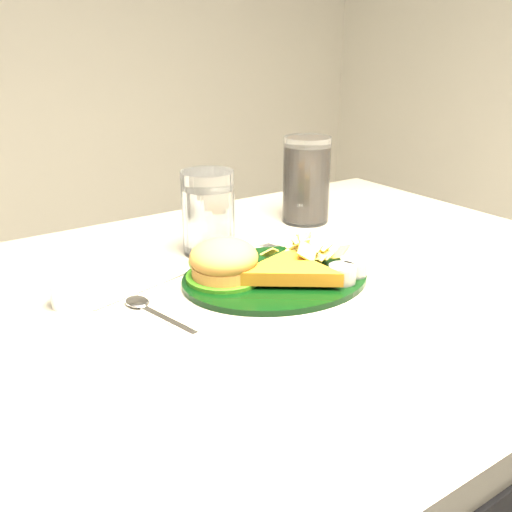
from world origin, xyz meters
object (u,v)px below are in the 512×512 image
at_px(water_glass, 208,213).
at_px(cola_glass, 306,180).
at_px(table, 244,503).
at_px(dinner_plate, 276,260).
at_px(fork_napkin, 308,265).

xyz_separation_m(water_glass, cola_glass, (0.23, 0.04, 0.01)).
distance_m(table, water_glass, 0.47).
relative_size(table, cola_glass, 7.56).
xyz_separation_m(table, cola_glass, (0.27, 0.20, 0.45)).
bearing_deg(dinner_plate, table, -163.56).
bearing_deg(water_glass, cola_glass, 9.82).
relative_size(table, water_glass, 9.04).
bearing_deg(fork_napkin, water_glass, 109.50).
bearing_deg(table, dinner_plate, 5.24).
bearing_deg(dinner_plate, fork_napkin, 18.31).
distance_m(water_glass, fork_napkin, 0.18).
xyz_separation_m(table, fork_napkin, (0.13, 0.01, 0.38)).
distance_m(table, fork_napkin, 0.40).
relative_size(table, dinner_plate, 4.42).
height_order(table, cola_glass, cola_glass).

